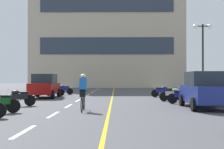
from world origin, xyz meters
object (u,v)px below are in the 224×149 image
(motorcycle_10, at_px, (64,89))
(motorcycle_5, at_px, (182,96))
(parked_car_mid, at_px, (45,86))
(motorcycle_6, at_px, (173,94))
(street_lamp_mid, at_px, (203,44))
(motorcycle_4, at_px, (19,97))
(motorcycle_8, at_px, (162,91))
(motorcycle_7, at_px, (173,92))
(cyclist_rider, at_px, (83,91))
(parked_car_near, at_px, (205,90))
(motorcycle_3, at_px, (0,102))
(motorcycle_9, at_px, (55,90))

(motorcycle_10, bearing_deg, motorcycle_5, -49.63)
(parked_car_mid, relative_size, motorcycle_6, 2.53)
(street_lamp_mid, bearing_deg, motorcycle_4, -150.24)
(motorcycle_5, height_order, motorcycle_8, same)
(parked_car_mid, height_order, motorcycle_7, parked_car_mid)
(motorcycle_8, bearing_deg, cyclist_rider, -116.74)
(motorcycle_5, bearing_deg, motorcycle_6, 96.39)
(parked_car_near, relative_size, motorcycle_5, 2.51)
(motorcycle_4, relative_size, motorcycle_6, 1.00)
(motorcycle_3, xyz_separation_m, motorcycle_5, (8.83, 4.95, 0.00))
(street_lamp_mid, bearing_deg, motorcycle_8, 158.62)
(parked_car_mid, relative_size, cyclist_rider, 2.40)
(motorcycle_9, bearing_deg, motorcycle_5, -41.94)
(motorcycle_3, bearing_deg, parked_car_near, 13.28)
(motorcycle_7, distance_m, cyclist_rider, 9.95)
(motorcycle_4, xyz_separation_m, cyclist_rider, (3.67, -2.37, 0.41))
(motorcycle_4, xyz_separation_m, motorcycle_6, (8.83, 3.51, 0.00))
(motorcycle_10, bearing_deg, motorcycle_8, -25.66)
(motorcycle_7, relative_size, motorcycle_8, 1.01)
(motorcycle_8, bearing_deg, parked_car_mid, -175.43)
(motorcycle_4, distance_m, motorcycle_5, 9.19)
(motorcycle_9, distance_m, cyclist_rider, 12.75)
(street_lamp_mid, distance_m, motorcycle_6, 5.55)
(street_lamp_mid, relative_size, motorcycle_6, 3.24)
(motorcycle_7, distance_m, motorcycle_10, 10.66)
(motorcycle_3, bearing_deg, street_lamp_mid, 41.06)
(motorcycle_5, distance_m, motorcycle_9, 12.23)
(motorcycle_6, bearing_deg, cyclist_rider, -131.31)
(street_lamp_mid, xyz_separation_m, motorcycle_9, (-11.71, 3.16, -3.59))
(parked_car_near, bearing_deg, motorcycle_4, 173.45)
(motorcycle_5, xyz_separation_m, motorcycle_10, (-8.65, 10.17, 0.00))
(motorcycle_3, bearing_deg, cyclist_rider, 15.11)
(motorcycle_3, xyz_separation_m, motorcycle_8, (8.57, 11.09, 0.00))
(motorcycle_5, xyz_separation_m, motorcycle_6, (-0.21, 1.86, 0.00))
(cyclist_rider, bearing_deg, motorcycle_4, 147.15)
(parked_car_mid, distance_m, motorcycle_10, 4.82)
(motorcycle_3, height_order, motorcycle_5, same)
(street_lamp_mid, distance_m, motorcycle_7, 4.40)
(motorcycle_4, bearing_deg, parked_car_mid, 92.21)
(street_lamp_mid, height_order, parked_car_mid, street_lamp_mid)
(motorcycle_5, distance_m, motorcycle_7, 4.23)
(motorcycle_6, distance_m, motorcycle_9, 10.90)
(motorcycle_6, distance_m, cyclist_rider, 7.83)
(motorcycle_10, bearing_deg, parked_car_mid, -98.00)
(motorcycle_6, height_order, motorcycle_9, same)
(motorcycle_5, bearing_deg, motorcycle_10, 130.37)
(motorcycle_8, bearing_deg, motorcycle_3, -127.71)
(motorcycle_9, bearing_deg, parked_car_near, -48.62)
(parked_car_mid, distance_m, motorcycle_6, 9.78)
(parked_car_mid, xyz_separation_m, motorcycle_6, (9.11, -3.55, -0.44))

